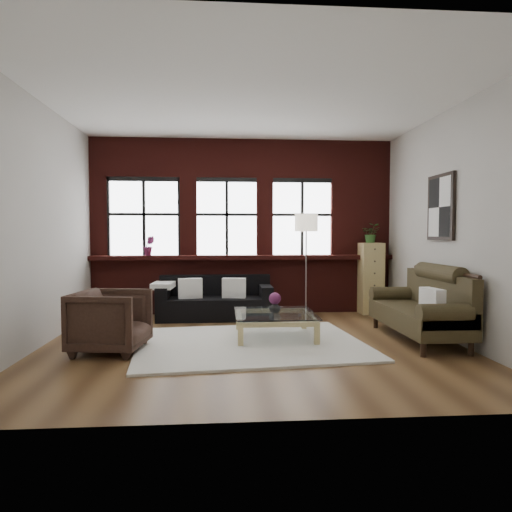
{
  "coord_description": "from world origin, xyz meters",
  "views": [
    {
      "loc": [
        -0.4,
        -5.99,
        1.47
      ],
      "look_at": [
        0.1,
        0.6,
        1.15
      ],
      "focal_mm": 32.0,
      "sensor_mm": 36.0,
      "label": 1
    }
  ],
  "objects": [
    {
      "name": "floor",
      "position": [
        0.0,
        0.0,
        0.0
      ],
      "size": [
        5.5,
        5.5,
        0.0
      ],
      "primitive_type": "plane",
      "color": "brown",
      "rests_on": "ground"
    },
    {
      "name": "ceiling",
      "position": [
        0.0,
        0.0,
        3.2
      ],
      "size": [
        5.5,
        5.5,
        0.0
      ],
      "primitive_type": "plane",
      "rotation": [
        3.14,
        0.0,
        0.0
      ],
      "color": "white",
      "rests_on": "ground"
    },
    {
      "name": "wall_back",
      "position": [
        0.0,
        2.5,
        1.6
      ],
      "size": [
        5.5,
        0.0,
        5.5
      ],
      "primitive_type": "plane",
      "rotation": [
        1.57,
        0.0,
        0.0
      ],
      "color": "#B4B1A8",
      "rests_on": "ground"
    },
    {
      "name": "wall_front",
      "position": [
        0.0,
        -2.5,
        1.6
      ],
      "size": [
        5.5,
        0.0,
        5.5
      ],
      "primitive_type": "plane",
      "rotation": [
        -1.57,
        0.0,
        0.0
      ],
      "color": "#B4B1A8",
      "rests_on": "ground"
    },
    {
      "name": "wall_left",
      "position": [
        -2.75,
        0.0,
        1.6
      ],
      "size": [
        0.0,
        5.0,
        5.0
      ],
      "primitive_type": "plane",
      "rotation": [
        1.57,
        0.0,
        1.57
      ],
      "color": "#B4B1A8",
      "rests_on": "ground"
    },
    {
      "name": "wall_right",
      "position": [
        2.75,
        0.0,
        1.6
      ],
      "size": [
        0.0,
        5.0,
        5.0
      ],
      "primitive_type": "plane",
      "rotation": [
        1.57,
        0.0,
        -1.57
      ],
      "color": "#B4B1A8",
      "rests_on": "ground"
    },
    {
      "name": "brick_backwall",
      "position": [
        0.0,
        2.44,
        1.6
      ],
      "size": [
        5.5,
        0.12,
        3.2
      ],
      "primitive_type": null,
      "color": "#461310",
      "rests_on": "floor"
    },
    {
      "name": "sill_ledge",
      "position": [
        0.0,
        2.35,
        1.04
      ],
      "size": [
        5.5,
        0.3,
        0.08
      ],
      "primitive_type": "cube",
      "color": "#461310",
      "rests_on": "brick_backwall"
    },
    {
      "name": "window_left",
      "position": [
        -1.8,
        2.45,
        1.75
      ],
      "size": [
        1.38,
        0.1,
        1.5
      ],
      "primitive_type": null,
      "color": "black",
      "rests_on": "brick_backwall"
    },
    {
      "name": "window_mid",
      "position": [
        -0.3,
        2.45,
        1.75
      ],
      "size": [
        1.38,
        0.1,
        1.5
      ],
      "primitive_type": null,
      "color": "black",
      "rests_on": "brick_backwall"
    },
    {
      "name": "window_right",
      "position": [
        1.1,
        2.45,
        1.75
      ],
      "size": [
        1.38,
        0.1,
        1.5
      ],
      "primitive_type": null,
      "color": "black",
      "rests_on": "brick_backwall"
    },
    {
      "name": "wall_poster",
      "position": [
        2.72,
        0.3,
        1.85
      ],
      "size": [
        0.05,
        0.74,
        0.94
      ],
      "primitive_type": null,
      "color": "black",
      "rests_on": "wall_right"
    },
    {
      "name": "shag_rug",
      "position": [
        -0.02,
        -0.01,
        0.02
      ],
      "size": [
        3.17,
        2.6,
        0.03
      ],
      "primitive_type": "cube",
      "rotation": [
        0.0,
        0.0,
        0.1
      ],
      "color": "beige",
      "rests_on": "floor"
    },
    {
      "name": "dark_sofa",
      "position": [
        -0.51,
        1.9,
        0.35
      ],
      "size": [
        1.96,
        0.79,
        0.71
      ],
      "primitive_type": null,
      "color": "black",
      "rests_on": "floor"
    },
    {
      "name": "pillow_a",
      "position": [
        -0.93,
        1.8,
        0.54
      ],
      "size": [
        0.42,
        0.22,
        0.34
      ],
      "primitive_type": "cube",
      "rotation": [
        0.0,
        0.0,
        0.2
      ],
      "color": "white",
      "rests_on": "dark_sofa"
    },
    {
      "name": "pillow_b",
      "position": [
        -0.19,
        1.8,
        0.54
      ],
      "size": [
        0.42,
        0.21,
        0.34
      ],
      "primitive_type": "cube",
      "rotation": [
        0.0,
        0.0,
        -0.18
      ],
      "color": "white",
      "rests_on": "dark_sofa"
    },
    {
      "name": "vintage_settee",
      "position": [
        2.3,
        0.07,
        0.52
      ],
      "size": [
        0.86,
        1.94,
        1.03
      ],
      "primitive_type": null,
      "color": "#322A17",
      "rests_on": "floor"
    },
    {
      "name": "pillow_settee",
      "position": [
        2.22,
        -0.52,
        0.62
      ],
      "size": [
        0.18,
        0.39,
        0.34
      ],
      "primitive_type": "cube",
      "rotation": [
        0.0,
        0.0,
        0.12
      ],
      "color": "white",
      "rests_on": "vintage_settee"
    },
    {
      "name": "armchair",
      "position": [
        -1.77,
        -0.27,
        0.39
      ],
      "size": [
        0.96,
        0.94,
        0.78
      ],
      "primitive_type": "imported",
      "rotation": [
        0.0,
        0.0,
        1.43
      ],
      "color": "black",
      "rests_on": "floor"
    },
    {
      "name": "coffee_table",
      "position": [
        0.34,
        0.32,
        0.18
      ],
      "size": [
        1.13,
        1.13,
        0.38
      ],
      "primitive_type": null,
      "rotation": [
        0.0,
        0.0,
        -0.01
      ],
      "color": "tan",
      "rests_on": "shag_rug"
    },
    {
      "name": "vase",
      "position": [
        0.34,
        0.32,
        0.45
      ],
      "size": [
        0.18,
        0.18,
        0.17
      ],
      "primitive_type": "imported",
      "rotation": [
        0.0,
        0.0,
        -0.14
      ],
      "color": "#B2B2B2",
      "rests_on": "coffee_table"
    },
    {
      "name": "flowers",
      "position": [
        0.34,
        0.32,
        0.57
      ],
      "size": [
        0.17,
        0.17,
        0.17
      ],
      "primitive_type": "sphere",
      "color": "#682351",
      "rests_on": "vase"
    },
    {
      "name": "drawer_chest",
      "position": [
        2.35,
        2.21,
        0.65
      ],
      "size": [
        0.4,
        0.4,
        1.31
      ],
      "primitive_type": "cube",
      "color": "tan",
      "rests_on": "floor"
    },
    {
      "name": "potted_plant_top",
      "position": [
        2.35,
        2.21,
        1.48
      ],
      "size": [
        0.39,
        0.37,
        0.36
      ],
      "primitive_type": "imported",
      "rotation": [
        0.0,
        0.0,
        -0.34
      ],
      "color": "#2D5923",
      "rests_on": "drawer_chest"
    },
    {
      "name": "floor_lamp",
      "position": [
        1.09,
        1.94,
        0.98
      ],
      "size": [
        0.4,
        0.4,
        1.97
      ],
      "primitive_type": null,
      "color": "#A5A5A8",
      "rests_on": "floor"
    },
    {
      "name": "sill_plant",
      "position": [
        -1.7,
        2.32,
        1.26
      ],
      "size": [
        0.22,
        0.19,
        0.35
      ],
      "primitive_type": "imported",
      "rotation": [
        0.0,
        0.0,
        0.16
      ],
      "color": "#682351",
      "rests_on": "sill_ledge"
    }
  ]
}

